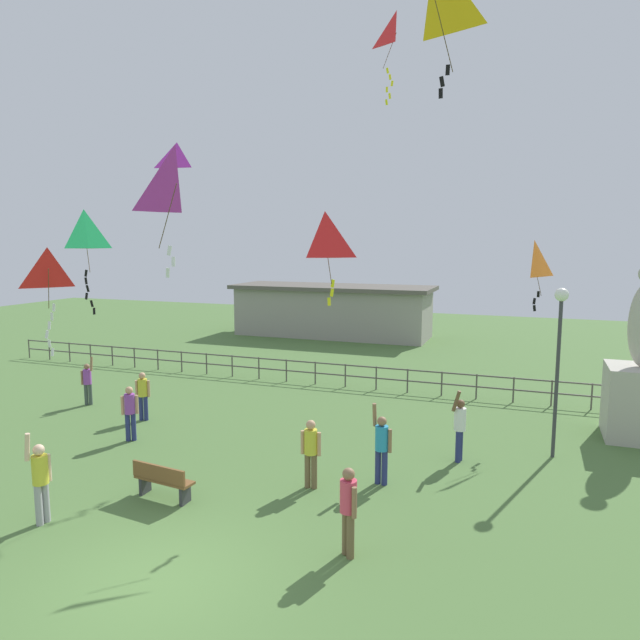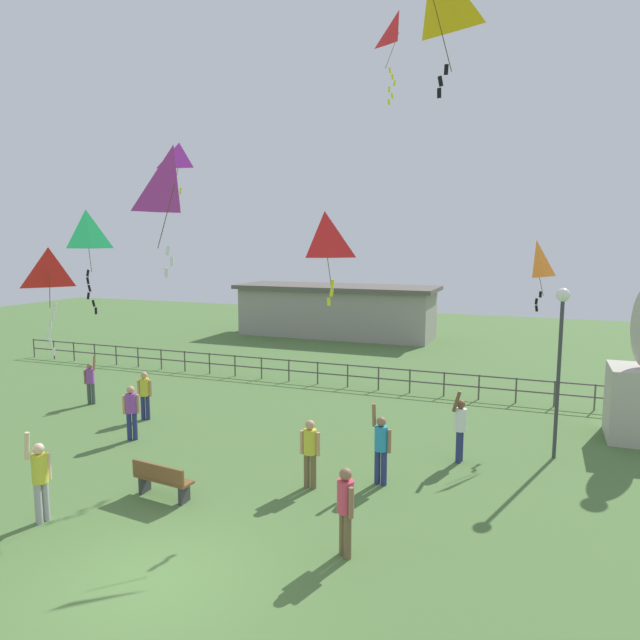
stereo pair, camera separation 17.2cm
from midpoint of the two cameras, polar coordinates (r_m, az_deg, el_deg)
ground_plane at (r=11.26m, az=-16.09°, el=-23.84°), size 80.00×80.00×0.00m
lamppost at (r=16.46m, az=23.25°, el=-1.54°), size 0.36×0.36×4.66m
park_bench at (r=14.00m, az=-15.22°, el=-15.13°), size 1.54×0.58×0.85m
person_0 at (r=17.94m, az=-18.12°, el=-8.48°), size 0.43×0.32×1.65m
person_1 at (r=22.34m, az=-21.81°, el=-5.61°), size 0.48×0.28×1.78m
person_2 at (r=15.89m, az=14.17°, el=-10.22°), size 0.37×0.52×2.00m
person_3 at (r=11.12m, az=3.03°, el=-18.11°), size 0.41×0.38×1.73m
person_4 at (r=13.60m, az=-25.91°, el=-13.86°), size 0.32×0.52×2.02m
person_5 at (r=19.80m, az=-16.91°, el=-6.95°), size 0.47×0.30×1.62m
person_6 at (r=14.14m, az=6.49°, el=-12.32°), size 0.51×0.31×1.99m
person_7 at (r=13.88m, az=-0.64°, el=-12.81°), size 0.51×0.31×1.68m
kite_0 at (r=23.25m, az=8.09°, el=26.37°), size 1.02×1.14×3.28m
kite_2 at (r=14.01m, az=0.84°, el=8.10°), size 1.06×0.99×2.22m
kite_3 at (r=18.04m, az=-22.05°, el=7.77°), size 1.15×1.17×2.93m
kite_4 at (r=19.02m, az=21.05°, el=5.60°), size 0.78×1.14×2.21m
kite_6 at (r=11.49m, az=-13.96°, el=12.81°), size 1.24×1.05×2.43m
kite_7 at (r=15.10m, az=-25.17°, el=4.25°), size 0.73×0.91×2.64m
kite_8 at (r=20.94m, az=-13.65°, el=15.38°), size 1.03×0.80×1.93m
waterfront_railing at (r=23.06m, az=4.63°, el=-5.37°), size 36.06×0.06×0.95m
pavilion_building at (r=35.79m, az=1.79°, el=0.98°), size 12.56×4.33×3.19m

